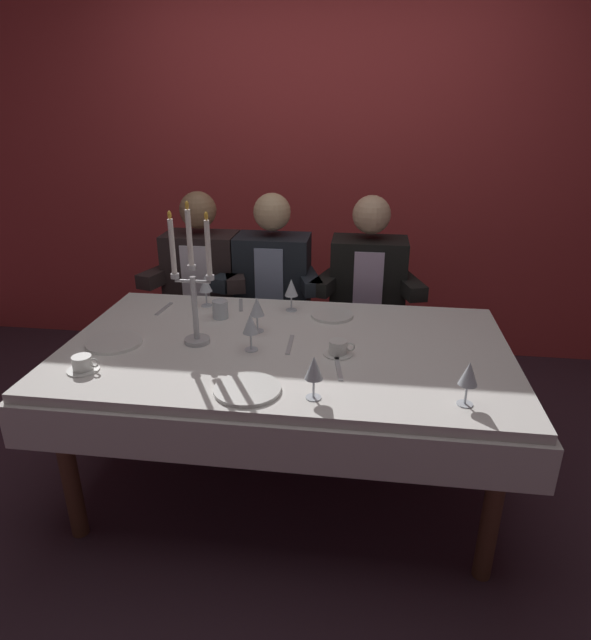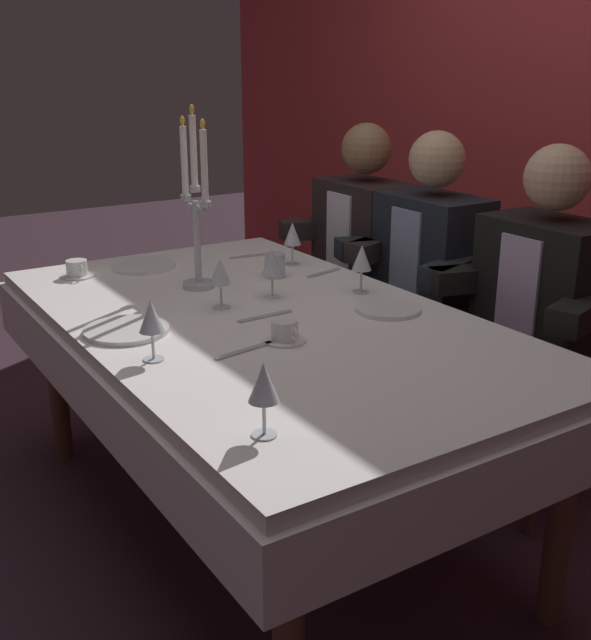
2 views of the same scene
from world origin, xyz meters
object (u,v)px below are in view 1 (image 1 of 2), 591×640
object	(u,v)px
candelabra	(193,287)
wine_glass_4	(469,375)
wine_glass_0	(314,369)
water_tumbler_0	(220,309)
coffee_cup_1	(83,364)
seated_diner_2	(368,284)
seated_diner_0	(203,277)
seated_diner_1	(273,280)
wine_glass_2	(291,289)
wine_glass_5	(250,325)
wine_glass_3	(205,285)
dining_table	(286,369)
dinner_plate_0	(332,315)
wine_glass_1	(257,308)
dinner_plate_1	(114,342)
dinner_plate_2	(247,389)
coffee_cup_0	(338,348)

from	to	relation	value
candelabra	wine_glass_4	xyz separation A→B (m)	(1.07, -0.37, -0.14)
wine_glass_0	water_tumbler_0	size ratio (longest dim) A/B	1.88
coffee_cup_1	seated_diner_2	world-z (taller)	seated_diner_2
water_tumbler_0	seated_diner_0	size ratio (longest dim) A/B	0.07
wine_glass_4	seated_diner_0	bearing A→B (deg)	135.86
water_tumbler_0	seated_diner_1	bearing A→B (deg)	76.39
wine_glass_2	wine_glass_5	bearing A→B (deg)	-102.31
candelabra	wine_glass_2	bearing A→B (deg)	50.88
coffee_cup_1	seated_diner_1	world-z (taller)	seated_diner_1
candelabra	wine_glass_3	xyz separation A→B (m)	(-0.09, 0.44, -0.14)
dining_table	dinner_plate_0	distance (m)	0.41
wine_glass_1	wine_glass_4	size ratio (longest dim) A/B	1.00
dinner_plate_1	wine_glass_1	size ratio (longest dim) A/B	1.46
wine_glass_0	seated_diner_1	distance (m)	1.37
coffee_cup_1	dinner_plate_2	bearing A→B (deg)	-5.98
dinner_plate_0	coffee_cup_0	distance (m)	0.42
dinner_plate_0	dinner_plate_1	bearing A→B (deg)	-154.23
seated_diner_2	water_tumbler_0	bearing A→B (deg)	-138.42
candelabra	wine_glass_1	size ratio (longest dim) A/B	3.72
seated_diner_0	seated_diner_1	bearing A→B (deg)	0.00
dinner_plate_0	wine_glass_2	world-z (taller)	wine_glass_2
water_tumbler_0	seated_diner_1	size ratio (longest dim) A/B	0.07
dinner_plate_2	candelabra	bearing A→B (deg)	128.77
dinner_plate_0	dinner_plate_1	world-z (taller)	same
wine_glass_3	wine_glass_2	bearing A→B (deg)	-0.67
wine_glass_1	coffee_cup_1	world-z (taller)	wine_glass_1
dinner_plate_2	seated_diner_0	distance (m)	1.41
dining_table	water_tumbler_0	distance (m)	0.47
dining_table	wine_glass_3	bearing A→B (deg)	138.99
wine_glass_3	wine_glass_5	world-z (taller)	same
water_tumbler_0	wine_glass_3	bearing A→B (deg)	127.42
wine_glass_5	seated_diner_0	xyz separation A→B (m)	(-0.50, 0.96, -0.12)
wine_glass_0	seated_diner_2	world-z (taller)	seated_diner_2
coffee_cup_1	seated_diner_1	xyz separation A→B (m)	(0.54, 1.22, -0.03)
dinner_plate_2	wine_glass_1	xyz separation A→B (m)	(-0.07, 0.53, 0.11)
wine_glass_3	coffee_cup_0	size ratio (longest dim) A/B	1.24
wine_glass_3	water_tumbler_0	xyz separation A→B (m)	(0.11, -0.15, -0.07)
dinner_plate_0	wine_glass_2	xyz separation A→B (m)	(-0.21, 0.05, 0.11)
wine_glass_4	coffee_cup_0	bearing A→B (deg)	143.67
dinner_plate_2	wine_glass_4	bearing A→B (deg)	0.63
candelabra	seated_diner_1	bearing A→B (deg)	79.03
candelabra	wine_glass_2	size ratio (longest dim) A/B	3.72
dining_table	candelabra	bearing A→B (deg)	-176.01
wine_glass_2	seated_diner_1	distance (m)	0.52
dinner_plate_1	wine_glass_1	world-z (taller)	wine_glass_1
water_tumbler_0	coffee_cup_1	world-z (taller)	water_tumbler_0
wine_glass_3	wine_glass_4	bearing A→B (deg)	-34.90
candelabra	dinner_plate_2	world-z (taller)	candelabra
water_tumbler_0	seated_diner_1	xyz separation A→B (m)	(0.15, 0.62, -0.05)
candelabra	dinner_plate_1	size ratio (longest dim) A/B	2.55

